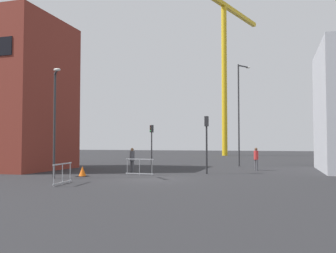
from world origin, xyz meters
TOP-DOWN VIEW (x-y plane):
  - ground at (0.00, 0.00)m, footprint 160.00×160.00m
  - brick_building at (-12.83, 4.08)m, footprint 7.30×7.62m
  - construction_crane at (-0.98, 41.69)m, footprint 7.55×19.65m
  - streetlamp_tall at (3.97, 13.61)m, footprint 1.09×1.37m
  - streetlamp_short at (-5.43, -1.56)m, footprint 1.24×1.44m
  - traffic_light_far at (-4.16, 12.41)m, footprint 0.34×0.39m
  - traffic_light_crosswalk at (2.56, 4.51)m, footprint 0.25×0.37m
  - pedestrian_walking at (5.65, 8.60)m, footprint 0.34×0.34m
  - pedestrian_waiting at (-2.74, 4.01)m, footprint 0.34×0.34m
  - safety_barrier_rear at (-3.34, -3.96)m, footprint 0.37×2.15m
  - safety_barrier_right_run at (-1.52, 2.29)m, footprint 1.98×0.16m
  - traffic_cone_by_barrier at (-4.63, 0.34)m, footprint 0.64×0.64m

SIDE VIEW (x-z plane):
  - ground at x=0.00m, z-range 0.00..0.00m
  - traffic_cone_by_barrier at x=-4.63m, z-range -0.02..0.62m
  - safety_barrier_right_run at x=-1.52m, z-range 0.02..1.10m
  - safety_barrier_rear at x=-3.34m, z-range 0.02..1.10m
  - pedestrian_walking at x=5.65m, z-range 0.15..1.90m
  - pedestrian_waiting at x=-2.74m, z-range 0.15..1.91m
  - traffic_light_far at x=-4.16m, z-range 0.66..4.47m
  - traffic_light_crosswalk at x=2.56m, z-range 0.68..4.64m
  - streetlamp_short at x=-5.43m, z-range 0.64..7.00m
  - streetlamp_tall at x=3.97m, z-range 0.66..10.00m
  - brick_building at x=-12.83m, z-range 0.00..11.91m
  - construction_crane at x=-0.98m, z-range 4.34..30.43m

